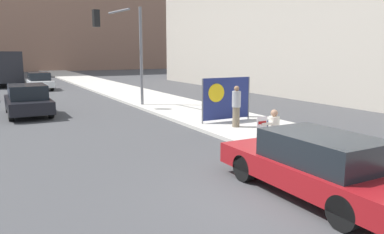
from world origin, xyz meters
TOP-DOWN VIEW (x-y plane):
  - ground_plane at (0.00, 0.00)m, footprint 160.00×160.00m
  - sidewalk_curb at (3.97, 15.00)m, footprint 4.04×90.00m
  - seated_protester at (2.56, 3.09)m, footprint 0.92×0.77m
  - jogger_on_sidewalk at (3.34, 6.26)m, footprint 0.34×0.34m
  - pedestrian_behind at (4.69, 8.24)m, footprint 0.34×0.34m
  - protest_banner at (3.66, 7.46)m, footprint 2.38×0.06m
  - traffic_light_pole at (1.46, 13.92)m, footprint 2.72×2.48m
  - parked_car_curbside at (0.90, -0.14)m, footprint 1.77×4.60m
  - car_on_road_nearest at (-3.46, 13.92)m, footprint 1.89×4.41m
  - car_on_road_distant at (-1.43, 27.14)m, footprint 1.78×4.24m
  - city_bus_on_road at (-3.69, 35.09)m, footprint 2.59×12.21m

SIDE VIEW (x-z plane):
  - ground_plane at x=0.00m, z-range 0.00..0.00m
  - sidewalk_curb at x=3.97m, z-range 0.00..0.13m
  - parked_car_curbside at x=0.90m, z-range 0.01..1.37m
  - car_on_road_distant at x=-1.43m, z-range 0.00..1.40m
  - car_on_road_nearest at x=-3.46m, z-range 0.00..1.49m
  - seated_protester at x=2.56m, z-range 0.16..1.32m
  - jogger_on_sidewalk at x=3.34m, z-range 0.14..1.76m
  - pedestrian_behind at x=4.69m, z-range 0.15..1.89m
  - protest_banner at x=3.66m, z-range 0.19..2.03m
  - city_bus_on_road at x=-3.69m, z-range 0.24..3.32m
  - traffic_light_pole at x=1.46m, z-range 1.05..6.34m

